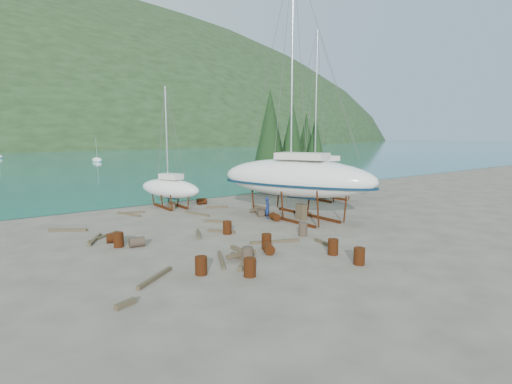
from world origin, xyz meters
TOP-DOWN VIEW (x-y plane):
  - ground at (0.00, 0.00)m, footprint 600.00×600.00m
  - far_house_right at (30.00, 190.00)m, footprint 6.60×5.60m
  - cypress_near_right at (12.50, 12.00)m, footprint 3.60×3.60m
  - cypress_mid_right at (14.00, 10.00)m, footprint 3.06×3.06m
  - cypress_back_left at (11.00, 14.00)m, footprint 4.14×4.14m
  - cypress_far_right at (15.50, 13.00)m, footprint 3.24×3.24m
  - moored_boat_mid at (10.00, 80.00)m, footprint 2.00×5.00m
  - large_sailboat_near at (4.38, 2.37)m, footprint 8.54×13.22m
  - large_sailboat_far at (12.90, 8.35)m, footprint 3.11×10.65m
  - small_sailboat_shore at (-1.63, 12.67)m, footprint 4.38×7.06m
  - worker at (2.47, 3.57)m, footprint 0.69×0.75m
  - drum_0 at (-7.93, -4.55)m, footprint 0.58×0.58m
  - drum_2 at (-9.49, 3.64)m, footprint 0.99×0.78m
  - drum_3 at (-0.55, -6.10)m, footprint 0.58×0.58m
  - drum_4 at (1.41, 12.32)m, footprint 0.95×0.70m
  - drum_5 at (0.95, -2.11)m, footprint 0.58×0.58m
  - drum_6 at (2.45, 2.63)m, footprint 0.79×1.00m
  - drum_7 at (-0.74, -8.07)m, footprint 0.58×0.58m
  - drum_8 at (-9.57, 2.48)m, footprint 0.58×0.58m
  - drum_10 at (-2.78, -3.00)m, footprint 0.58×0.58m
  - drum_11 at (2.55, 4.63)m, footprint 0.89×1.04m
  - drum_12 at (-3.28, -3.79)m, footprint 0.89×1.04m
  - drum_13 at (-6.23, -6.13)m, footprint 0.58×0.58m
  - drum_14 at (-2.76, 1.27)m, footprint 0.58×0.58m
  - drum_15 at (-8.68, 1.89)m, footprint 0.94×0.68m
  - drum_16 at (-5.23, -4.56)m, footprint 0.58×0.58m
  - timber_0 at (-5.48, 12.02)m, footprint 2.19×0.83m
  - timber_1 at (5.55, 2.52)m, footprint 1.76×0.53m
  - timber_2 at (-11.15, 8.42)m, footprint 2.23×1.62m
  - timber_3 at (-6.11, -3.39)m, footprint 1.41×2.61m
  - timber_4 at (-2.84, 1.91)m, footprint 1.34×1.65m
  - timber_5 at (-1.56, -2.30)m, footprint 2.91×1.43m
  - timber_6 at (1.55, 9.75)m, footprint 1.87×1.05m
  - timber_7 at (0.59, -4.40)m, footprint 0.49×1.91m
  - timber_8 at (-1.55, 4.72)m, footprint 1.44×1.49m
  - timber_9 at (-5.87, 11.40)m, footprint 1.11×2.60m
  - timber_10 at (-1.28, 8.26)m, footprint 0.87×2.65m
  - timber_12 at (-4.47, 2.13)m, footprint 1.06×2.03m
  - timber_13 at (-12.01, -5.95)m, footprint 0.92×0.50m
  - timber_14 at (-9.97, -3.89)m, footprint 2.33×1.77m
  - timber_15 at (-9.68, 5.24)m, footprint 2.36×1.79m
  - timber_16 at (-5.15, -4.37)m, footprint 2.37×2.12m
  - timber_17 at (-10.32, 4.80)m, footprint 1.42×2.47m
  - timber_pile_fore at (-5.13, -3.82)m, footprint 1.80×1.80m
  - timber_pile_aft at (3.27, 5.81)m, footprint 1.80×1.80m

SIDE VIEW (x-z plane):
  - ground at x=0.00m, z-range 0.00..0.00m
  - timber_0 at x=-5.48m, z-range 0.00..0.14m
  - timber_15 at x=-9.68m, z-range 0.00..0.15m
  - timber_3 at x=-6.11m, z-range 0.00..0.15m
  - timber_9 at x=-5.87m, z-range 0.00..0.15m
  - timber_5 at x=-1.56m, z-range 0.00..0.16m
  - timber_17 at x=-10.32m, z-range 0.00..0.16m
  - timber_10 at x=-1.28m, z-range 0.00..0.16m
  - timber_12 at x=-4.47m, z-range 0.00..0.17m
  - timber_4 at x=-2.84m, z-range 0.00..0.17m
  - timber_7 at x=0.59m, z-range 0.00..0.17m
  - timber_14 at x=-9.97m, z-range 0.00..0.18m
  - timber_2 at x=-11.15m, z-range 0.00..0.19m
  - timber_8 at x=-1.55m, z-range 0.00..0.19m
  - timber_6 at x=1.55m, z-range 0.00..0.19m
  - timber_1 at x=5.55m, z-range 0.00..0.19m
  - timber_13 at x=-12.01m, z-range 0.00..0.22m
  - timber_16 at x=-5.15m, z-range 0.00..0.23m
  - drum_2 at x=-9.49m, z-range 0.00..0.58m
  - drum_4 at x=1.41m, z-range 0.00..0.58m
  - drum_6 at x=2.45m, z-range 0.00..0.58m
  - drum_11 at x=2.55m, z-range 0.00..0.58m
  - drum_12 at x=-3.28m, z-range 0.00..0.58m
  - drum_15 at x=-8.68m, z-range 0.00..0.58m
  - timber_pile_fore at x=-5.13m, z-range 0.00..0.60m
  - timber_pile_aft at x=3.27m, z-range 0.00..0.60m
  - moored_boat_mid at x=10.00m, z-range -2.64..3.41m
  - drum_0 at x=-7.93m, z-range 0.00..0.88m
  - drum_3 at x=-0.55m, z-range 0.00..0.88m
  - drum_5 at x=0.95m, z-range 0.00..0.88m
  - drum_7 at x=-0.74m, z-range 0.00..0.88m
  - drum_8 at x=-9.57m, z-range 0.00..0.88m
  - drum_10 at x=-2.78m, z-range 0.00..0.88m
  - drum_13 at x=-6.23m, z-range 0.00..0.88m
  - drum_14 at x=-2.76m, z-range 0.00..0.88m
  - drum_16 at x=-5.23m, z-range 0.00..0.88m
  - worker at x=2.47m, z-range 0.00..1.71m
  - small_sailboat_shore at x=-1.63m, z-range -3.61..7.18m
  - large_sailboat_far at x=12.90m, z-range -5.67..11.18m
  - far_house_right at x=30.00m, z-range 0.12..5.72m
  - large_sailboat_near at x=4.38m, z-range -6.83..13.31m
  - cypress_mid_right at x=14.00m, z-range 0.67..9.17m
  - cypress_far_right at x=15.50m, z-range 0.71..9.71m
  - cypress_near_right at x=12.50m, z-range 0.79..10.79m
  - cypress_back_left at x=11.00m, z-range 0.91..12.41m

